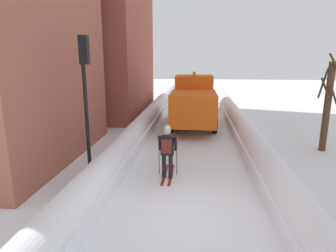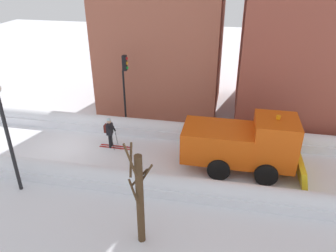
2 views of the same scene
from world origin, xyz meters
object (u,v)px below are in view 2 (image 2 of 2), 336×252
Objects in this scene: skier at (110,131)px; street_lamp at (5,126)px; plow_truck at (244,143)px; bare_tree_near at (140,198)px; traffic_light_pole at (125,78)px.

skier is 0.35× the size of street_lamp.
plow_truck is 6.74m from bare_tree_near.
bare_tree_near is at bearing 73.43° from street_lamp.
bare_tree_near reaches higher than skier.
street_lamp reaches higher than bare_tree_near.
plow_truck is at bearing 146.48° from bare_tree_near.
skier is 0.43× the size of bare_tree_near.
traffic_light_pole is 1.10× the size of bare_tree_near.
bare_tree_near is (6.36, 3.58, 1.01)m from skier.
bare_tree_near is (1.88, 6.33, -1.25)m from street_lamp.
street_lamp reaches higher than skier.
skier is (-0.76, -7.29, -0.48)m from plow_truck.
skier is at bearing -95.93° from plow_truck.
bare_tree_near is (5.60, -3.71, 0.53)m from plow_truck.
skier is at bearing -3.29° from traffic_light_pole.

